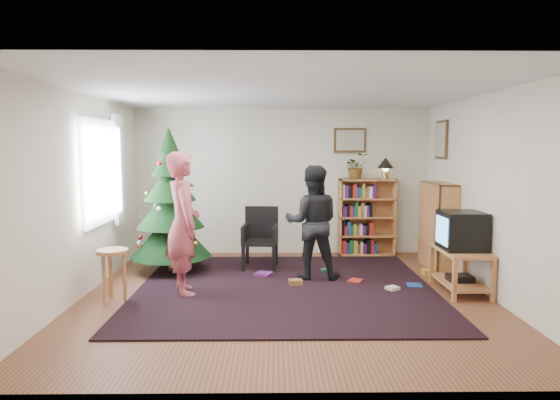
{
  "coord_description": "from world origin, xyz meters",
  "views": [
    {
      "loc": [
        -0.14,
        -6.06,
        1.83
      ],
      "look_at": [
        -0.06,
        0.85,
        1.1
      ],
      "focal_mm": 32.0,
      "sensor_mm": 36.0,
      "label": 1
    }
  ],
  "objects_px": {
    "christmas_tree": "(170,212)",
    "stool": "(113,261)",
    "person_standing": "(183,223)",
    "picture_right": "(442,140)",
    "bookshelf_right": "(438,225)",
    "table_lamp": "(385,164)",
    "tv_stand": "(460,266)",
    "armchair": "(260,235)",
    "potted_plant": "(356,166)",
    "crt_tv": "(462,230)",
    "picture_back": "(350,140)",
    "bookshelf_back": "(367,216)",
    "person_by_chair": "(312,223)"
  },
  "relations": [
    {
      "from": "picture_right",
      "to": "bookshelf_back",
      "type": "bearing_deg",
      "value": 150.41
    },
    {
      "from": "bookshelf_right",
      "to": "crt_tv",
      "type": "height_order",
      "value": "bookshelf_right"
    },
    {
      "from": "crt_tv",
      "to": "table_lamp",
      "type": "height_order",
      "value": "table_lamp"
    },
    {
      "from": "picture_back",
      "to": "bookshelf_back",
      "type": "bearing_deg",
      "value": -25.28
    },
    {
      "from": "picture_back",
      "to": "person_standing",
      "type": "xyz_separation_m",
      "value": [
        -2.43,
        -2.4,
        -1.06
      ]
    },
    {
      "from": "tv_stand",
      "to": "picture_right",
      "type": "bearing_deg",
      "value": 81.13
    },
    {
      "from": "potted_plant",
      "to": "bookshelf_back",
      "type": "bearing_deg",
      "value": 0.0
    },
    {
      "from": "picture_right",
      "to": "crt_tv",
      "type": "xyz_separation_m",
      "value": [
        -0.26,
        -1.63,
        -1.16
      ]
    },
    {
      "from": "christmas_tree",
      "to": "table_lamp",
      "type": "relative_size",
      "value": 5.86
    },
    {
      "from": "tv_stand",
      "to": "armchair",
      "type": "height_order",
      "value": "armchair"
    },
    {
      "from": "table_lamp",
      "to": "christmas_tree",
      "type": "bearing_deg",
      "value": -161.58
    },
    {
      "from": "person_by_chair",
      "to": "table_lamp",
      "type": "bearing_deg",
      "value": -126.85
    },
    {
      "from": "picture_right",
      "to": "crt_tv",
      "type": "height_order",
      "value": "picture_right"
    },
    {
      "from": "person_by_chair",
      "to": "armchair",
      "type": "bearing_deg",
      "value": -37.83
    },
    {
      "from": "picture_back",
      "to": "tv_stand",
      "type": "height_order",
      "value": "picture_back"
    },
    {
      "from": "crt_tv",
      "to": "person_standing",
      "type": "distance_m",
      "value": 3.5
    },
    {
      "from": "picture_right",
      "to": "armchair",
      "type": "bearing_deg",
      "value": -173.47
    },
    {
      "from": "christmas_tree",
      "to": "potted_plant",
      "type": "relative_size",
      "value": 4.89
    },
    {
      "from": "crt_tv",
      "to": "stool",
      "type": "xyz_separation_m",
      "value": [
        -4.28,
        -0.35,
        -0.3
      ]
    },
    {
      "from": "picture_right",
      "to": "person_by_chair",
      "type": "distance_m",
      "value": 2.58
    },
    {
      "from": "picture_back",
      "to": "stool",
      "type": "relative_size",
      "value": 0.88
    },
    {
      "from": "crt_tv",
      "to": "potted_plant",
      "type": "height_order",
      "value": "potted_plant"
    },
    {
      "from": "picture_right",
      "to": "armchair",
      "type": "relative_size",
      "value": 0.65
    },
    {
      "from": "christmas_tree",
      "to": "person_standing",
      "type": "distance_m",
      "value": 1.2
    },
    {
      "from": "tv_stand",
      "to": "armchair",
      "type": "bearing_deg",
      "value": 153.04
    },
    {
      "from": "christmas_tree",
      "to": "crt_tv",
      "type": "distance_m",
      "value": 4.03
    },
    {
      "from": "bookshelf_right",
      "to": "table_lamp",
      "type": "distance_m",
      "value": 1.43
    },
    {
      "from": "bookshelf_right",
      "to": "person_by_chair",
      "type": "height_order",
      "value": "person_by_chair"
    },
    {
      "from": "picture_right",
      "to": "tv_stand",
      "type": "xyz_separation_m",
      "value": [
        -0.26,
        -1.63,
        -1.62
      ]
    },
    {
      "from": "person_standing",
      "to": "table_lamp",
      "type": "relative_size",
      "value": 4.91
    },
    {
      "from": "bookshelf_right",
      "to": "crt_tv",
      "type": "relative_size",
      "value": 2.38
    },
    {
      "from": "table_lamp",
      "to": "potted_plant",
      "type": "bearing_deg",
      "value": 180.0
    },
    {
      "from": "person_standing",
      "to": "table_lamp",
      "type": "height_order",
      "value": "person_standing"
    },
    {
      "from": "christmas_tree",
      "to": "stool",
      "type": "bearing_deg",
      "value": -105.52
    },
    {
      "from": "stool",
      "to": "crt_tv",
      "type": "bearing_deg",
      "value": 4.62
    },
    {
      "from": "picture_back",
      "to": "table_lamp",
      "type": "xyz_separation_m",
      "value": [
        0.59,
        -0.14,
        -0.41
      ]
    },
    {
      "from": "table_lamp",
      "to": "person_standing",
      "type": "bearing_deg",
      "value": -143.05
    },
    {
      "from": "bookshelf_right",
      "to": "potted_plant",
      "type": "relative_size",
      "value": 2.99
    },
    {
      "from": "bookshelf_right",
      "to": "stool",
      "type": "xyz_separation_m",
      "value": [
        -4.4,
        -1.63,
        -0.18
      ]
    },
    {
      "from": "picture_back",
      "to": "armchair",
      "type": "distance_m",
      "value": 2.34
    },
    {
      "from": "potted_plant",
      "to": "table_lamp",
      "type": "bearing_deg",
      "value": -0.0
    },
    {
      "from": "crt_tv",
      "to": "armchair",
      "type": "bearing_deg",
      "value": 153.01
    },
    {
      "from": "picture_back",
      "to": "armchair",
      "type": "relative_size",
      "value": 0.59
    },
    {
      "from": "person_standing",
      "to": "picture_right",
      "type": "bearing_deg",
      "value": -88.03
    },
    {
      "from": "picture_right",
      "to": "stool",
      "type": "distance_m",
      "value": 5.17
    },
    {
      "from": "bookshelf_back",
      "to": "stool",
      "type": "distance_m",
      "value": 4.35
    },
    {
      "from": "bookshelf_right",
      "to": "armchair",
      "type": "distance_m",
      "value": 2.7
    },
    {
      "from": "potted_plant",
      "to": "table_lamp",
      "type": "relative_size",
      "value": 1.2
    },
    {
      "from": "bookshelf_right",
      "to": "armchair",
      "type": "bearing_deg",
      "value": 89.35
    },
    {
      "from": "picture_right",
      "to": "christmas_tree",
      "type": "bearing_deg",
      "value": -172.53
    }
  ]
}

